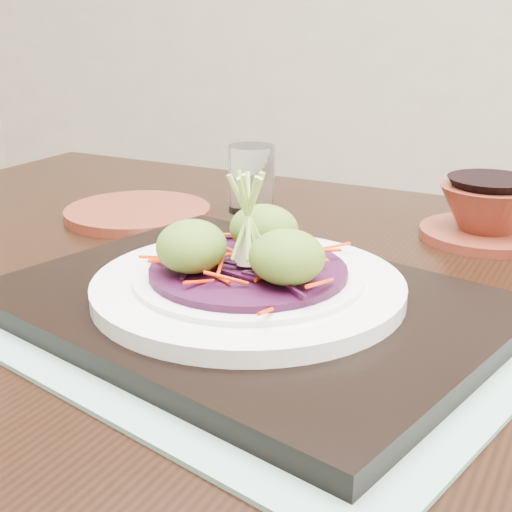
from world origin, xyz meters
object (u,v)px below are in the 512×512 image
(dining_table, at_px, (286,393))
(water_glass, at_px, (251,179))
(terracotta_bowl_set, at_px, (487,215))
(white_plate, at_px, (248,285))
(terracotta_side_plate, at_px, (138,213))
(serving_tray, at_px, (248,305))

(dining_table, bearing_deg, water_glass, 125.07)
(water_glass, bearing_deg, terracotta_bowl_set, -4.57)
(white_plate, bearing_deg, dining_table, 77.95)
(dining_table, distance_m, terracotta_side_plate, 0.33)
(dining_table, height_order, water_glass, water_glass)
(white_plate, relative_size, terracotta_side_plate, 1.44)
(serving_tray, xyz_separation_m, white_plate, (0.00, 0.00, 0.02))
(dining_table, relative_size, terracotta_side_plate, 7.73)
(white_plate, bearing_deg, terracotta_side_plate, 133.75)
(dining_table, relative_size, serving_tray, 3.49)
(dining_table, distance_m, water_glass, 0.32)
(serving_tray, height_order, white_plate, white_plate)
(serving_tray, relative_size, terracotta_bowl_set, 2.08)
(terracotta_side_plate, bearing_deg, serving_tray, -46.25)
(serving_tray, relative_size, water_glass, 4.71)
(serving_tray, bearing_deg, white_plate, 21.08)
(white_plate, bearing_deg, terracotta_bowl_set, 58.67)
(terracotta_side_plate, xyz_separation_m, water_glass, (0.13, 0.08, 0.04))
(dining_table, relative_size, water_glass, 16.46)
(dining_table, distance_m, white_plate, 0.16)
(serving_tray, distance_m, water_glass, 0.34)
(white_plate, bearing_deg, water_glass, 108.87)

